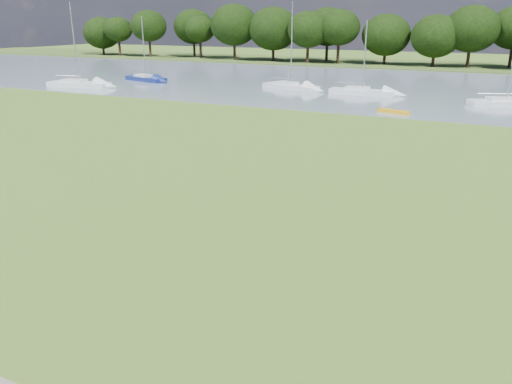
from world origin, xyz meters
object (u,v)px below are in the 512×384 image
at_px(kayak, 393,111).
at_px(sailboat_2, 145,77).
at_px(sailboat_0, 290,85).
at_px(sailboat_5, 362,90).
at_px(sailboat_3, 506,101).
at_px(sailboat_7, 78,82).

height_order(kayak, sailboat_2, sailboat_2).
bearing_deg(sailboat_2, sailboat_0, 18.20).
height_order(kayak, sailboat_5, sailboat_5).
bearing_deg(sailboat_0, sailboat_3, 11.19).
relative_size(kayak, sailboat_0, 0.29).
height_order(sailboat_3, sailboat_5, sailboat_3).
height_order(sailboat_5, sailboat_7, sailboat_7).
distance_m(kayak, sailboat_0, 17.00).
height_order(kayak, sailboat_7, sailboat_7).
bearing_deg(sailboat_3, sailboat_5, 149.15).
relative_size(sailboat_0, sailboat_7, 1.00).
bearing_deg(sailboat_3, sailboat_0, 148.93).
relative_size(sailboat_2, sailboat_5, 1.05).
bearing_deg(sailboat_0, sailboat_2, -160.54).
height_order(kayak, sailboat_3, sailboat_3).
relative_size(sailboat_0, sailboat_2, 1.19).
bearing_deg(kayak, sailboat_2, 179.98).
bearing_deg(sailboat_2, kayak, -0.75).
distance_m(kayak, sailboat_2, 34.00).
relative_size(sailboat_2, sailboat_7, 0.84).
xyz_separation_m(sailboat_0, sailboat_7, (-22.80, -8.58, 0.04)).
distance_m(sailboat_0, sailboat_7, 24.36).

